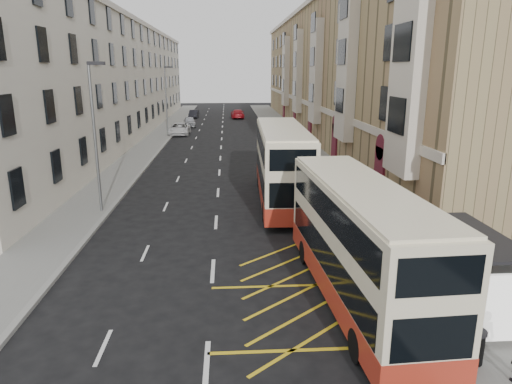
{
  "coord_description": "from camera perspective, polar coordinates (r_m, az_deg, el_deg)",
  "views": [
    {
      "loc": [
        0.66,
        -12.75,
        7.71
      ],
      "look_at": [
        2.03,
        8.93,
        1.89
      ],
      "focal_mm": 32.0,
      "sensor_mm": 36.0,
      "label": 1
    }
  ],
  "objects": [
    {
      "name": "bus_shelter",
      "position": [
        15.58,
        26.48,
        -7.61
      ],
      "size": [
        1.65,
        4.25,
        2.7
      ],
      "color": "black",
      "rests_on": "pavement_right"
    },
    {
      "name": "guard_railing",
      "position": [
        20.51,
        12.46,
        -4.89
      ],
      "size": [
        0.06,
        6.56,
        1.01
      ],
      "color": "red",
      "rests_on": "pavement_right"
    },
    {
      "name": "double_decker_front",
      "position": [
        15.73,
        12.72,
        -6.23
      ],
      "size": [
        2.91,
        10.5,
        4.15
      ],
      "rotation": [
        0.0,
        0.0,
        0.05
      ],
      "color": "beige",
      "rests_on": "ground"
    },
    {
      "name": "car_silver",
      "position": [
        65.32,
        -8.32,
        8.68
      ],
      "size": [
        2.1,
        4.26,
        1.4
      ],
      "primitive_type": "imported",
      "rotation": [
        0.0,
        0.0,
        0.11
      ],
      "color": "#A7A9AE",
      "rests_on": "ground"
    },
    {
      "name": "white_van",
      "position": [
        57.32,
        -9.55,
        7.79
      ],
      "size": [
        2.39,
        5.16,
        1.43
      ],
      "primitive_type": "imported",
      "rotation": [
        0.0,
        0.0,
        -0.0
      ],
      "color": "silver",
      "rests_on": "ground"
    },
    {
      "name": "car_dark",
      "position": [
        77.78,
        -7.79,
        9.65
      ],
      "size": [
        1.54,
        3.98,
        1.29
      ],
      "primitive_type": "imported",
      "rotation": [
        0.0,
        0.0,
        -0.04
      ],
      "color": "black",
      "rests_on": "ground"
    },
    {
      "name": "pedestrian_far",
      "position": [
        17.97,
        15.27,
        -7.63
      ],
      "size": [
        1.02,
        0.67,
        1.62
      ],
      "primitive_type": "imported",
      "rotation": [
        0.0,
        0.0,
        2.82
      ],
      "color": "black",
      "rests_on": "pavement_right"
    },
    {
      "name": "litter_bin",
      "position": [
        14.01,
        25.6,
        -16.93
      ],
      "size": [
        0.57,
        0.57,
        0.95
      ],
      "color": "black",
      "rests_on": "pavement_right"
    },
    {
      "name": "car_red",
      "position": [
        76.28,
        -2.33,
        9.73
      ],
      "size": [
        2.22,
        5.08,
        1.45
      ],
      "primitive_type": "imported",
      "rotation": [
        0.0,
        0.0,
        3.18
      ],
      "color": "maroon",
      "rests_on": "ground"
    },
    {
      "name": "road_markings",
      "position": [
        58.27,
        -4.27,
        7.36
      ],
      "size": [
        10.0,
        110.0,
        0.01
      ],
      "primitive_type": null,
      "color": "silver",
      "rests_on": "ground"
    },
    {
      "name": "double_decker_rear",
      "position": [
        27.09,
        3.26,
        3.47
      ],
      "size": [
        2.97,
        11.43,
        4.53
      ],
      "rotation": [
        0.0,
        0.0,
        -0.03
      ],
      "color": "beige",
      "rests_on": "ground"
    },
    {
      "name": "kerb_right",
      "position": [
        43.76,
        3.46,
        4.92
      ],
      "size": [
        0.25,
        120.0,
        0.15
      ],
      "primitive_type": "cube",
      "color": "gray",
      "rests_on": "ground"
    },
    {
      "name": "pavement_left",
      "position": [
        44.19,
        -14.25,
        4.59
      ],
      "size": [
        3.0,
        120.0,
        0.15
      ],
      "primitive_type": "cube",
      "color": "slate",
      "rests_on": "ground"
    },
    {
      "name": "kerb_left",
      "position": [
        43.94,
        -12.32,
        4.65
      ],
      "size": [
        0.25,
        120.0,
        0.15
      ],
      "primitive_type": "cube",
      "color": "gray",
      "rests_on": "ground"
    },
    {
      "name": "terrace_left",
      "position": [
        59.94,
        -17.7,
        13.17
      ],
      "size": [
        9.18,
        79.0,
        13.25
      ],
      "color": "beige",
      "rests_on": "ground"
    },
    {
      "name": "terrace_right",
      "position": [
        59.84,
        10.47,
        14.58
      ],
      "size": [
        10.75,
        79.0,
        15.25
      ],
      "color": "#978257",
      "rests_on": "ground"
    },
    {
      "name": "street_lamp_near",
      "position": [
        25.91,
        -19.46,
        7.34
      ],
      "size": [
        0.93,
        0.18,
        8.0
      ],
      "color": "slate",
      "rests_on": "pavement_left"
    },
    {
      "name": "pavement_right",
      "position": [
        44.04,
        6.05,
        4.93
      ],
      "size": [
        4.0,
        120.0,
        0.15
      ],
      "primitive_type": "cube",
      "color": "slate",
      "rests_on": "ground"
    },
    {
      "name": "street_lamp_far",
      "position": [
        55.28,
        -11.13,
        11.54
      ],
      "size": [
        0.93,
        0.18,
        8.0
      ],
      "color": "slate",
      "rests_on": "pavement_left"
    },
    {
      "name": "ground",
      "position": [
        14.92,
        -5.87,
        -16.21
      ],
      "size": [
        200.0,
        200.0,
        0.0
      ],
      "primitive_type": "plane",
      "color": "black",
      "rests_on": "ground"
    },
    {
      "name": "pedestrian_mid",
      "position": [
        16.76,
        28.54,
        -10.58
      ],
      "size": [
        0.99,
        0.88,
        1.68
      ],
      "primitive_type": "imported",
      "rotation": [
        0.0,
        0.0,
        0.36
      ],
      "color": "black",
      "rests_on": "pavement_right"
    }
  ]
}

